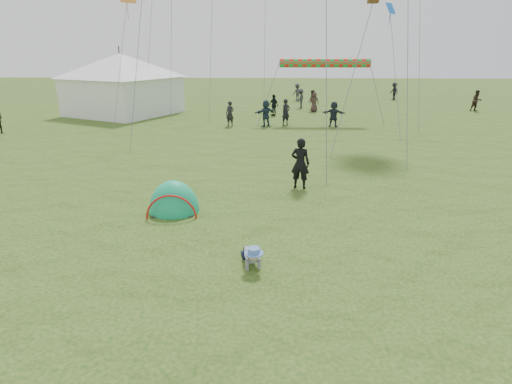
{
  "coord_description": "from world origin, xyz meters",
  "views": [
    {
      "loc": [
        0.88,
        -8.6,
        4.87
      ],
      "look_at": [
        0.44,
        2.3,
        1.0
      ],
      "focal_mm": 28.0,
      "sensor_mm": 36.0,
      "label": 1
    }
  ],
  "objects_px": {
    "crawling_toddler": "(252,255)",
    "event_marquee": "(122,82)",
    "popup_tent": "(175,211)",
    "standing_adult": "(300,164)"
  },
  "relations": [
    {
      "from": "standing_adult",
      "to": "popup_tent",
      "type": "bearing_deg",
      "value": 45.98
    },
    {
      "from": "crawling_toddler",
      "to": "standing_adult",
      "type": "relative_size",
      "value": 0.42
    },
    {
      "from": "crawling_toddler",
      "to": "standing_adult",
      "type": "height_order",
      "value": "standing_adult"
    },
    {
      "from": "crawling_toddler",
      "to": "standing_adult",
      "type": "xyz_separation_m",
      "value": [
        1.5,
        5.85,
        0.64
      ]
    },
    {
      "from": "popup_tent",
      "to": "event_marquee",
      "type": "relative_size",
      "value": 0.28
    },
    {
      "from": "crawling_toddler",
      "to": "event_marquee",
      "type": "distance_m",
      "value": 26.71
    },
    {
      "from": "standing_adult",
      "to": "event_marquee",
      "type": "relative_size",
      "value": 0.26
    },
    {
      "from": "crawling_toddler",
      "to": "event_marquee",
      "type": "bearing_deg",
      "value": 100.67
    },
    {
      "from": "crawling_toddler",
      "to": "event_marquee",
      "type": "relative_size",
      "value": 0.11
    },
    {
      "from": "event_marquee",
      "to": "standing_adult",
      "type": "bearing_deg",
      "value": -29.52
    }
  ]
}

